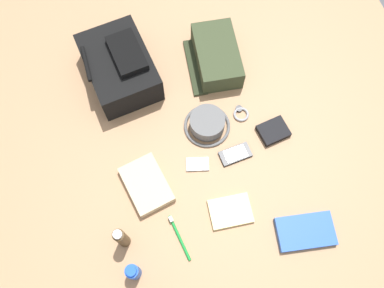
% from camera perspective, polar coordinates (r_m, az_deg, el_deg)
% --- Properties ---
extents(ground_plane, '(2.64, 2.02, 0.02)m').
position_cam_1_polar(ground_plane, '(1.56, 0.00, -0.69)').
color(ground_plane, '#AA7E57').
rests_on(ground_plane, ground).
extents(backpack, '(0.37, 0.28, 0.17)m').
position_cam_1_polar(backpack, '(1.65, -10.16, 10.67)').
color(backpack, black).
rests_on(backpack, ground_plane).
extents(toiletry_pouch, '(0.30, 0.23, 0.10)m').
position_cam_1_polar(toiletry_pouch, '(1.69, 3.40, 12.28)').
color(toiletry_pouch, '#384228').
rests_on(toiletry_pouch, ground_plane).
extents(bucket_hat, '(0.18, 0.18, 0.06)m').
position_cam_1_polar(bucket_hat, '(1.56, 2.16, 2.90)').
color(bucket_hat, slate).
rests_on(bucket_hat, ground_plane).
extents(deodorant_spray, '(0.05, 0.05, 0.11)m').
position_cam_1_polar(deodorant_spray, '(1.42, -8.31, -17.47)').
color(deodorant_spray, blue).
rests_on(deodorant_spray, ground_plane).
extents(cologne_bottle, '(0.04, 0.04, 0.17)m').
position_cam_1_polar(cologne_bottle, '(1.41, -9.92, -12.96)').
color(cologne_bottle, '#473319').
rests_on(cologne_bottle, ground_plane).
extents(paperback_novel, '(0.15, 0.22, 0.03)m').
position_cam_1_polar(paperback_novel, '(1.51, 15.72, -11.82)').
color(paperback_novel, blue).
rests_on(paperback_novel, ground_plane).
extents(cell_phone, '(0.07, 0.12, 0.01)m').
position_cam_1_polar(cell_phone, '(1.55, 6.14, -1.44)').
color(cell_phone, black).
rests_on(cell_phone, ground_plane).
extents(media_player, '(0.07, 0.09, 0.01)m').
position_cam_1_polar(media_player, '(1.52, 0.79, -2.87)').
color(media_player, '#B7B7BC').
rests_on(media_player, ground_plane).
extents(wristwatch, '(0.07, 0.06, 0.01)m').
position_cam_1_polar(wristwatch, '(1.61, 6.92, 4.30)').
color(wristwatch, '#99999E').
rests_on(wristwatch, ground_plane).
extents(toothbrush, '(0.17, 0.04, 0.02)m').
position_cam_1_polar(toothbrush, '(1.46, -1.96, -12.73)').
color(toothbrush, '#198C33').
rests_on(toothbrush, ground_plane).
extents(wallet, '(0.10, 0.12, 0.02)m').
position_cam_1_polar(wallet, '(1.60, 11.42, 1.81)').
color(wallet, black).
rests_on(wallet, ground_plane).
extents(notepad, '(0.12, 0.16, 0.02)m').
position_cam_1_polar(notepad, '(1.48, 5.46, -9.44)').
color(notepad, beige).
rests_on(notepad, ground_plane).
extents(folded_towel, '(0.22, 0.18, 0.04)m').
position_cam_1_polar(folded_towel, '(1.50, -6.45, -5.73)').
color(folded_towel, '#C6B289').
rests_on(folded_towel, ground_plane).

